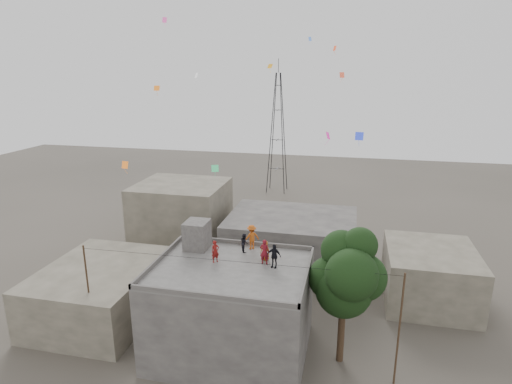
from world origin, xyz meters
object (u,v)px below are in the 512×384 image
at_px(stair_head_box, 197,235).
at_px(person_red_adult, 264,252).
at_px(person_dark_adult, 274,256).
at_px(tree, 347,275).
at_px(transmission_tower, 278,133).

distance_m(stair_head_box, person_red_adult, 5.43).
bearing_deg(person_dark_adult, stair_head_box, 171.41).
distance_m(stair_head_box, tree, 10.80).
distance_m(tree, person_red_adult, 5.44).
distance_m(transmission_tower, person_dark_adult, 39.90).
bearing_deg(person_dark_adult, tree, 7.28).
height_order(stair_head_box, tree, tree).
relative_size(stair_head_box, person_dark_adult, 1.26).
xyz_separation_m(stair_head_box, person_red_adult, (5.21, -1.53, -0.14)).
relative_size(stair_head_box, transmission_tower, 0.10).
relative_size(tree, person_red_adult, 5.30).
bearing_deg(transmission_tower, person_dark_adult, -80.31).
xyz_separation_m(transmission_tower, person_red_adult, (6.01, -38.93, -2.11)).
xyz_separation_m(transmission_tower, person_dark_adult, (6.70, -39.27, -2.17)).
bearing_deg(stair_head_box, person_red_adult, -16.37).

